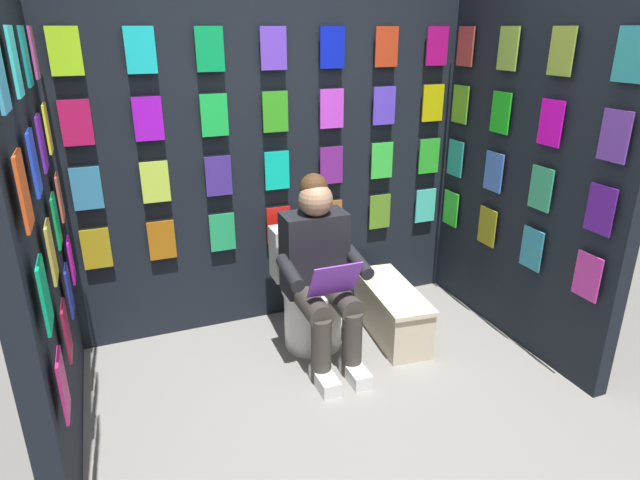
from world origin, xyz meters
name	(u,v)px	position (x,y,z in m)	size (l,w,h in m)	color
ground_plane	(383,463)	(0.00, 0.00, 0.00)	(30.00, 30.00, 0.00)	gray
display_wall_back	(273,165)	(0.00, -1.70, 1.13)	(2.84, 0.14, 2.24)	black
display_wall_left	(527,175)	(-1.42, -0.83, 1.12)	(0.14, 1.65, 2.24)	black
display_wall_right	(33,233)	(1.42, -0.83, 1.12)	(0.14, 1.65, 2.24)	black
toilet	(309,296)	(-0.08, -1.23, 0.33)	(0.41, 0.56, 0.77)	white
person_reading	(321,272)	(-0.07, -1.00, 0.60)	(0.53, 0.68, 1.19)	black
comic_longbox_near	(391,311)	(-0.63, -1.07, 0.18)	(0.38, 0.81, 0.35)	beige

